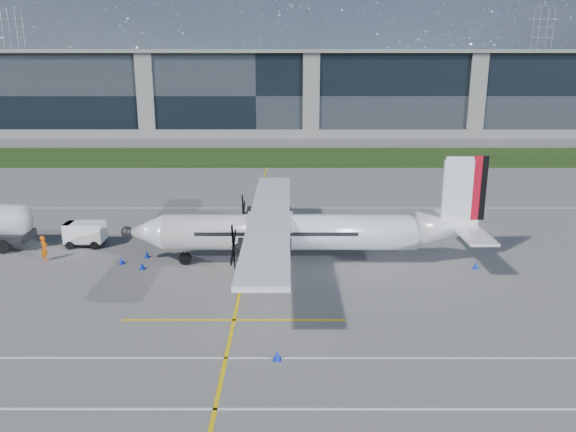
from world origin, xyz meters
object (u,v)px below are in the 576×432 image
safety_cone_fwd (122,260)px  safety_cone_nose_port (142,266)px  safety_cone_stbdwing (274,212)px  pylon_east (540,57)px  safety_cone_nose_stbd (147,254)px  baggage_tug (85,234)px  ground_crew_person (44,246)px  turboprop_aircraft (303,212)px  safety_cone_portwing (277,355)px  pylon_west (16,57)px  safety_cone_tail (476,265)px

safety_cone_fwd → safety_cone_nose_port: same height
safety_cone_stbdwing → pylon_east: bearing=59.1°
safety_cone_nose_stbd → safety_cone_nose_port: 2.35m
baggage_tug → safety_cone_nose_port: (5.47, -4.94, -0.65)m
pylon_east → ground_crew_person: (-96.01, -146.62, -13.98)m
turboprop_aircraft → safety_cone_portwing: size_ratio=49.88×
safety_cone_portwing → baggage_tug: bearing=131.2°
baggage_tug → safety_cone_nose_stbd: (5.21, -2.60, -0.65)m
pylon_west → safety_cone_tail: size_ratio=60.00×
ground_crew_person → safety_cone_fwd: 5.60m
safety_cone_fwd → safety_cone_tail: same height
safety_cone_nose_port → safety_cone_stbdwing: bearing=59.0°
safety_cone_portwing → ground_crew_person: bearing=140.5°
ground_crew_person → safety_cone_nose_port: ground_crew_person is taller
pylon_west → safety_cone_portwing: pylon_west is taller
safety_cone_tail → safety_cone_portwing: 17.70m
pylon_west → safety_cone_tail: 178.52m
turboprop_aircraft → ground_crew_person: bearing=177.4°
safety_cone_portwing → safety_cone_nose_port: bearing=127.9°
turboprop_aircraft → safety_cone_fwd: bearing=179.4°
pylon_west → safety_cone_stbdwing: (84.58, -134.31, -14.75)m
pylon_west → baggage_tug: 160.47m
pylon_east → safety_cone_portwing: 179.46m
baggage_tug → safety_cone_portwing: bearing=-48.8°
turboprop_aircraft → safety_cone_tail: 12.08m
turboprop_aircraft → ground_crew_person: turboprop_aircraft is taller
baggage_tug → ground_crew_person: size_ratio=1.47×
safety_cone_nose_stbd → safety_cone_portwing: size_ratio=1.00×
safety_cone_stbdwing → safety_cone_tail: size_ratio=1.00×
safety_cone_stbdwing → safety_cone_portwing: bearing=-88.2°
pylon_east → safety_cone_stbdwing: bearing=-120.9°
pylon_east → safety_cone_nose_stbd: 171.65m
pylon_west → turboprop_aircraft: pylon_west is taller
baggage_tug → safety_cone_nose_port: size_ratio=6.00×
safety_cone_nose_stbd → safety_cone_portwing: 17.06m
safety_cone_nose_stbd → safety_cone_fwd: 1.92m
ground_crew_person → safety_cone_fwd: (5.51, -0.67, -0.77)m
turboprop_aircraft → safety_cone_fwd: (-12.40, 0.14, -3.49)m
safety_cone_stbdwing → safety_cone_nose_port: 16.34m
pylon_west → safety_cone_tail: (98.44, -148.20, -14.75)m
safety_cone_stbdwing → safety_cone_fwd: (-10.08, -12.97, 0.00)m
safety_cone_stbdwing → safety_cone_portwing: size_ratio=1.00×
pylon_east → safety_cone_stbdwing: (-80.42, -134.31, -14.75)m
baggage_tug → pylon_east: bearing=56.7°
safety_cone_nose_stbd → safety_cone_fwd: same height
safety_cone_nose_stbd → turboprop_aircraft: bearing=-7.5°
safety_cone_nose_port → safety_cone_portwing: 15.02m
safety_cone_portwing → safety_cone_tail: bearing=42.5°
ground_crew_person → safety_cone_stbdwing: size_ratio=4.09×
pylon_east → baggage_tug: size_ratio=9.99×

